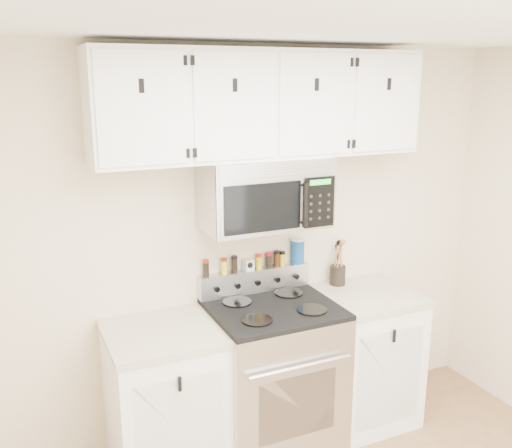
{
  "coord_description": "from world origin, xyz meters",
  "views": [
    {
      "loc": [
        -1.43,
        -1.47,
        2.31
      ],
      "look_at": [
        -0.11,
        1.45,
        1.47
      ],
      "focal_mm": 40.0,
      "sensor_mm": 36.0,
      "label": 1
    }
  ],
  "objects_px": {
    "utensil_crock": "(338,274)",
    "microwave": "(265,193)",
    "range": "(273,375)",
    "salt_canister": "(298,251)"
  },
  "relations": [
    {
      "from": "utensil_crock",
      "to": "salt_canister",
      "type": "relative_size",
      "value": 1.84
    },
    {
      "from": "range",
      "to": "salt_canister",
      "type": "bearing_deg",
      "value": 42.01
    },
    {
      "from": "microwave",
      "to": "salt_canister",
      "type": "xyz_separation_m",
      "value": [
        0.31,
        0.16,
        -0.45
      ]
    },
    {
      "from": "utensil_crock",
      "to": "range",
      "type": "bearing_deg",
      "value": -158.91
    },
    {
      "from": "salt_canister",
      "to": "utensil_crock",
      "type": "bearing_deg",
      "value": -9.84
    },
    {
      "from": "range",
      "to": "salt_canister",
      "type": "height_order",
      "value": "salt_canister"
    },
    {
      "from": "utensil_crock",
      "to": "microwave",
      "type": "bearing_deg",
      "value": -170.06
    },
    {
      "from": "microwave",
      "to": "salt_canister",
      "type": "relative_size",
      "value": 4.52
    },
    {
      "from": "microwave",
      "to": "salt_canister",
      "type": "distance_m",
      "value": 0.57
    },
    {
      "from": "microwave",
      "to": "utensil_crock",
      "type": "xyz_separation_m",
      "value": [
        0.6,
        0.11,
        -0.63
      ]
    }
  ]
}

